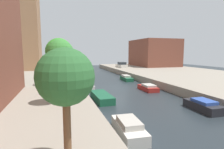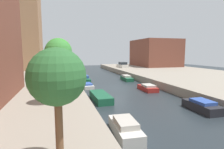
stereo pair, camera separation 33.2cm
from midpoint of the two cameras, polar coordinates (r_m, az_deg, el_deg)
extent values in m
plane|color=#232B30|center=(23.90, 1.93, -4.28)|extent=(84.00, 84.00, 0.00)
cube|color=gray|center=(31.82, 28.53, -1.38)|extent=(20.00, 64.00, 1.00)
cube|color=#9E704C|center=(44.60, -28.69, 18.30)|extent=(10.00, 8.06, 26.03)
cube|color=brown|center=(50.77, 13.72, 6.72)|extent=(10.00, 12.15, 7.09)
cylinder|color=brown|center=(6.20, -14.95, -17.44)|extent=(0.25, 0.25, 2.34)
sphere|color=#2C632F|center=(5.70, -15.53, -0.71)|extent=(1.81, 1.81, 1.81)
cylinder|color=brown|center=(13.47, -15.85, -2.65)|extent=(0.26, 0.26, 3.00)
sphere|color=#378233|center=(13.29, -16.17, 6.61)|extent=(1.91, 1.91, 1.91)
cylinder|color=#4D3B24|center=(21.23, -16.07, 0.53)|extent=(0.28, 0.28, 2.78)
sphere|color=#368C2C|center=(21.10, -16.30, 7.10)|extent=(2.98, 2.98, 2.98)
cylinder|color=brown|center=(28.76, -16.17, 2.10)|extent=(0.35, 0.35, 2.69)
sphere|color=#367331|center=(28.67, -16.31, 6.22)|extent=(2.06, 2.06, 2.06)
cylinder|color=brown|center=(37.01, -16.25, 3.61)|extent=(0.23, 0.23, 3.28)
sphere|color=#3F822D|center=(36.95, -16.38, 7.16)|extent=(1.88, 1.88, 1.88)
cube|color=beige|center=(44.58, 3.53, 2.79)|extent=(1.71, 4.32, 0.73)
cube|color=#1E2328|center=(44.23, 3.68, 3.62)|extent=(1.50, 2.38, 0.61)
cube|color=beige|center=(10.74, 5.09, -17.12)|extent=(1.46, 3.43, 0.64)
cube|color=#B2ADA3|center=(10.49, 5.27, -14.90)|extent=(1.18, 1.91, 0.31)
cube|color=#195638|center=(17.76, -3.11, -7.20)|extent=(1.56, 4.20, 0.67)
cube|color=beige|center=(24.21, -7.59, -3.65)|extent=(1.48, 3.31, 0.45)
cube|color=#2D4C9E|center=(23.94, -7.52, -2.98)|extent=(1.19, 1.84, 0.21)
cube|color=#195638|center=(29.87, -8.49, -1.55)|extent=(1.51, 4.27, 0.52)
cube|color=#2D4C9E|center=(30.06, -8.58, -0.63)|extent=(1.25, 2.36, 0.39)
cube|color=#232328|center=(16.47, 27.30, -9.17)|extent=(1.53, 3.24, 0.66)
cube|color=#2D4C9E|center=(16.31, 27.54, -7.69)|extent=(1.28, 1.79, 0.25)
cube|color=maroon|center=(22.77, 11.70, -4.33)|extent=(1.55, 3.29, 0.52)
cube|color=#B2ADA3|center=(22.50, 11.99, -3.47)|extent=(1.29, 1.82, 0.25)
cube|color=#195638|center=(30.27, 5.06, -1.36)|extent=(1.47, 3.73, 0.54)
cube|color=#B2ADA3|center=(30.47, 4.88, -0.50)|extent=(1.19, 2.07, 0.31)
camera|label=1|loc=(0.17, -89.64, 0.04)|focal=28.60mm
camera|label=2|loc=(0.17, 90.36, -0.04)|focal=28.60mm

